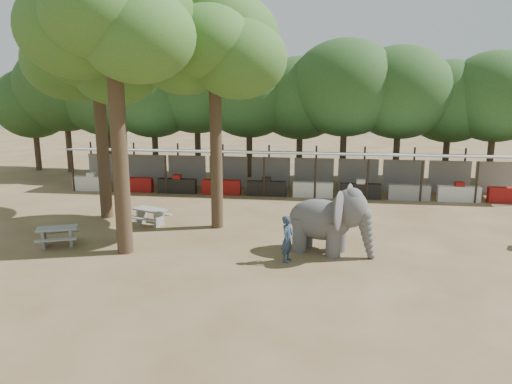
# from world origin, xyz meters

# --- Properties ---
(ground) EXTENTS (100.00, 100.00, 0.00)m
(ground) POSITION_xyz_m (0.00, 0.00, 0.00)
(ground) COLOR brown
(ground) RESTS_ON ground
(vendor_stalls) EXTENTS (28.00, 2.99, 2.80)m
(vendor_stalls) POSITION_xyz_m (-0.00, 13.84, 1.18)
(vendor_stalls) COLOR #A3A7AC
(vendor_stalls) RESTS_ON ground
(yard_tree_left) EXTENTS (7.10, 6.90, 11.02)m
(yard_tree_left) POSITION_xyz_m (-9.13, 7.19, 8.20)
(yard_tree_left) COLOR #332316
(yard_tree_left) RESTS_ON ground
(yard_tree_center) EXTENTS (7.10, 6.90, 12.04)m
(yard_tree_center) POSITION_xyz_m (-6.13, 2.19, 9.21)
(yard_tree_center) COLOR #332316
(yard_tree_center) RESTS_ON ground
(yard_tree_back) EXTENTS (7.10, 6.90, 11.36)m
(yard_tree_back) POSITION_xyz_m (-3.13, 6.19, 8.54)
(yard_tree_back) COLOR #332316
(yard_tree_back) RESTS_ON ground
(backdrop_trees) EXTENTS (46.46, 5.95, 8.33)m
(backdrop_trees) POSITION_xyz_m (0.00, 19.00, 5.51)
(backdrop_trees) COLOR #332316
(backdrop_trees) RESTS_ON ground
(elephant) EXTENTS (3.75, 2.77, 2.78)m
(elephant) POSITION_xyz_m (2.27, 3.04, 1.39)
(elephant) COLOR #494646
(elephant) RESTS_ON ground
(handler) EXTENTS (0.63, 0.76, 1.83)m
(handler) POSITION_xyz_m (0.65, 1.78, 0.91)
(handler) COLOR #26384C
(handler) RESTS_ON ground
(picnic_table_near) EXTENTS (2.06, 1.97, 0.81)m
(picnic_table_near) POSITION_xyz_m (-9.13, 2.35, 0.53)
(picnic_table_near) COLOR gray
(picnic_table_near) RESTS_ON ground
(picnic_table_far) EXTENTS (2.04, 1.95, 0.81)m
(picnic_table_far) POSITION_xyz_m (-6.30, 5.93, 0.53)
(picnic_table_far) COLOR gray
(picnic_table_far) RESTS_ON ground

